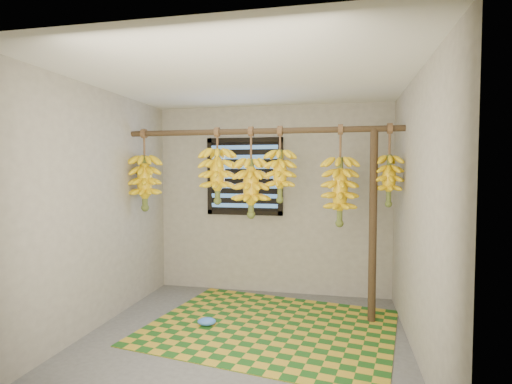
% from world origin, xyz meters
% --- Properties ---
extents(floor, '(3.00, 3.00, 0.01)m').
position_xyz_m(floor, '(0.00, 0.00, -0.01)').
color(floor, '#515151').
rests_on(floor, ground).
extents(ceiling, '(3.00, 3.00, 0.01)m').
position_xyz_m(ceiling, '(0.00, 0.00, 2.40)').
color(ceiling, silver).
rests_on(ceiling, wall_back).
extents(wall_back, '(3.00, 0.01, 2.40)m').
position_xyz_m(wall_back, '(0.00, 1.50, 1.20)').
color(wall_back, gray).
rests_on(wall_back, floor).
extents(wall_left, '(0.01, 3.00, 2.40)m').
position_xyz_m(wall_left, '(-1.50, 0.00, 1.20)').
color(wall_left, gray).
rests_on(wall_left, floor).
extents(wall_right, '(0.01, 3.00, 2.40)m').
position_xyz_m(wall_right, '(1.50, 0.00, 1.20)').
color(wall_right, gray).
rests_on(wall_right, floor).
extents(window, '(1.00, 0.04, 1.00)m').
position_xyz_m(window, '(-0.35, 1.48, 1.50)').
color(window, black).
rests_on(window, wall_back).
extents(hanging_pole, '(3.00, 0.06, 0.06)m').
position_xyz_m(hanging_pole, '(0.00, 0.70, 2.00)').
color(hanging_pole, '#473522').
rests_on(hanging_pole, wall_left).
extents(support_post, '(0.08, 0.08, 2.00)m').
position_xyz_m(support_post, '(1.20, 0.70, 1.00)').
color(support_post, '#473522').
rests_on(support_post, floor).
extents(woven_mat, '(2.64, 2.25, 0.01)m').
position_xyz_m(woven_mat, '(0.19, 0.33, 0.01)').
color(woven_mat, '#1D5218').
rests_on(woven_mat, floor).
extents(plastic_bag, '(0.22, 0.18, 0.08)m').
position_xyz_m(plastic_bag, '(-0.44, 0.22, 0.05)').
color(plastic_bag, '#3E78E7').
rests_on(plastic_bag, woven_mat).
extents(banana_bunch_a, '(0.35, 0.35, 0.93)m').
position_xyz_m(banana_bunch_a, '(-1.35, 0.70, 1.44)').
color(banana_bunch_a, brown).
rests_on(banana_bunch_a, hanging_pole).
extents(banana_bunch_b, '(0.40, 0.40, 0.83)m').
position_xyz_m(banana_bunch_b, '(-0.47, 0.70, 1.52)').
color(banana_bunch_b, brown).
rests_on(banana_bunch_b, hanging_pole).
extents(banana_bunch_c, '(0.38, 0.38, 0.98)m').
position_xyz_m(banana_bunch_c, '(-0.09, 0.70, 1.39)').
color(banana_bunch_c, brown).
rests_on(banana_bunch_c, hanging_pole).
extents(banana_bunch_d, '(0.32, 0.32, 0.81)m').
position_xyz_m(banana_bunch_d, '(0.23, 0.70, 1.52)').
color(banana_bunch_d, brown).
rests_on(banana_bunch_d, hanging_pole).
extents(banana_bunch_e, '(0.35, 0.35, 1.05)m').
position_xyz_m(banana_bunch_e, '(0.86, 0.70, 1.36)').
color(banana_bunch_e, brown).
rests_on(banana_bunch_e, hanging_pole).
extents(banana_bunch_f, '(0.27, 0.27, 0.84)m').
position_xyz_m(banana_bunch_f, '(1.35, 0.70, 1.48)').
color(banana_bunch_f, brown).
rests_on(banana_bunch_f, hanging_pole).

